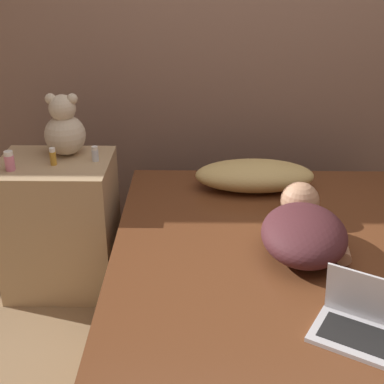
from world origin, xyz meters
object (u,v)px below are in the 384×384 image
Objects in this scene: bottle_amber at (53,157)px; bottle_clear at (95,154)px; pillow at (254,176)px; teddy_bear at (64,128)px; bottle_pink at (9,161)px; person_lying at (304,228)px; laptop at (363,323)px.

bottle_clear is at bearing 15.02° from bottle_amber.
bottle_amber reaches higher than pillow.
teddy_bear reaches higher than bottle_clear.
bottle_pink is at bearing -162.46° from bottle_clear.
pillow is 0.95× the size of person_lying.
bottle_clear is at bearing 17.54° from bottle_pink.
pillow is 6.47× the size of bottle_pink.
teddy_bear is at bearing 151.08° from bottle_clear.
bottle_clear is (-1.05, 1.03, 0.18)m from laptop.
bottle_amber is (-0.99, -0.15, 0.16)m from pillow.
pillow is at bearing 132.61° from laptop.
person_lying is 1.08m from bottle_clear.
person_lying is 7.48× the size of bottle_amber.
bottle_pink reaches higher than person_lying.
bottle_amber is 0.20m from bottle_clear.
teddy_bear is at bearing -179.46° from pillow.
bottle_pink reaches higher than pillow.
person_lying is at bearing -15.08° from bottle_pink.
teddy_bear is at bearing 159.27° from person_lying.
person_lying is at bearing -27.08° from teddy_bear.
laptop reaches higher than person_lying.
pillow is 0.99m from teddy_bear.
person_lying is at bearing 130.28° from laptop.
teddy_bear is 0.32m from bottle_pink.
pillow is 0.82m from bottle_clear.
bottle_clear reaches higher than pillow.
bottle_pink is 1.26× the size of bottle_clear.
laptop is (0.25, -1.13, -0.03)m from pillow.
teddy_bear reaches higher than person_lying.
bottle_pink reaches higher than bottle_clear.
bottle_pink is at bearing 177.50° from laptop.
bottle_amber reaches higher than bottle_clear.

